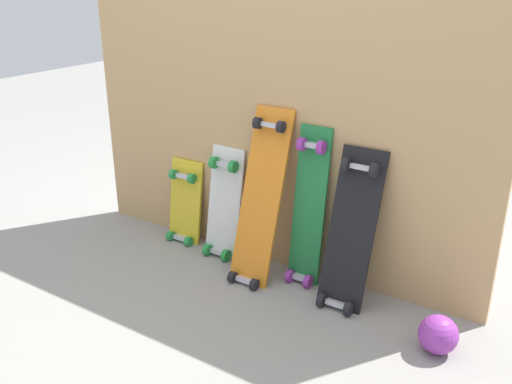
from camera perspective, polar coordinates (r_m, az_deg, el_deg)
The scene contains 8 objects.
ground_plane at distance 3.11m, azimuth 0.71°, elevation -7.09°, with size 12.00×12.00×0.00m, color gray.
plywood_wall_panel at distance 2.88m, azimuth 1.52°, elevation 6.24°, with size 2.30×0.04×1.45m, color tan.
skateboard_yellow at distance 3.29m, azimuth -7.19°, elevation -1.49°, with size 0.22×0.15×0.55m.
skateboard_white at distance 3.09m, azimuth -3.29°, elevation -1.65°, with size 0.20×0.18×0.67m.
skateboard_orange at distance 2.83m, azimuth 0.39°, elevation -1.21°, with size 0.22×0.34×0.93m.
skateboard_green at distance 2.81m, azimuth 5.28°, elevation -2.11°, with size 0.17×0.18×0.86m.
skateboard_black at distance 2.67m, azimuth 9.45°, elevation -4.43°, with size 0.22×0.29×0.80m.
rubber_ball at distance 2.53m, azimuth 17.89°, elevation -13.51°, with size 0.17×0.17×0.17m, color purple.
Camera 1 is at (1.45, -2.30, 1.50)m, focal length 39.70 mm.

